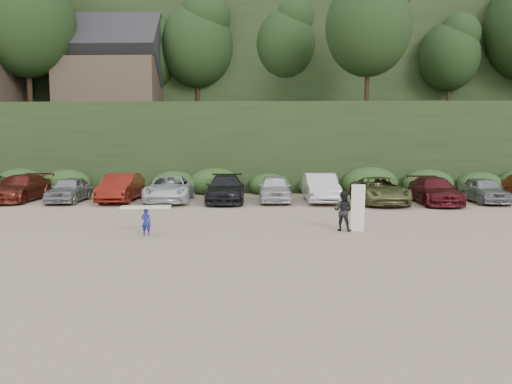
{
  "coord_description": "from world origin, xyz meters",
  "views": [
    {
      "loc": [
        1.19,
        -17.72,
        3.42
      ],
      "look_at": [
        0.56,
        3.0,
        1.3
      ],
      "focal_mm": 35.0,
      "sensor_mm": 36.0,
      "label": 1
    }
  ],
  "objects": [
    {
      "name": "hillside_backdrop",
      "position": [
        -0.26,
        35.93,
        11.22
      ],
      "size": [
        90.0,
        41.5,
        28.0
      ],
      "color": "black",
      "rests_on": "ground"
    },
    {
      "name": "adult_surfer",
      "position": [
        3.99,
        1.19,
        0.78
      ],
      "size": [
        1.23,
        0.82,
        1.81
      ],
      "color": "black",
      "rests_on": "ground"
    },
    {
      "name": "ground",
      "position": [
        0.0,
        0.0,
        0.0
      ],
      "size": [
        120.0,
        120.0,
        0.0
      ],
      "primitive_type": "plane",
      "color": "tan",
      "rests_on": "ground"
    },
    {
      "name": "parked_cars",
      "position": [
        -3.23,
        10.07,
        0.76
      ],
      "size": [
        39.25,
        6.29,
        1.61
      ],
      "color": "#AFAFB4",
      "rests_on": "ground"
    },
    {
      "name": "child_surfer",
      "position": [
        -3.35,
        0.07,
        0.73
      ],
      "size": [
        1.84,
        0.73,
        1.07
      ],
      "color": "navy",
      "rests_on": "ground"
    }
  ]
}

